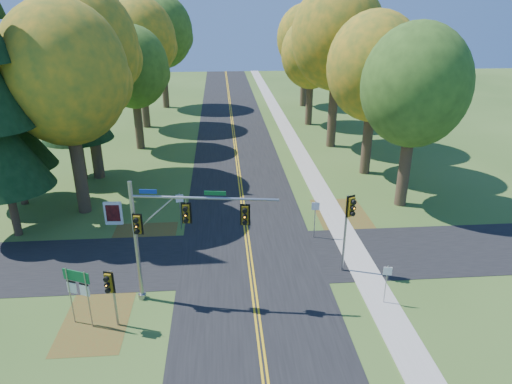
{
  "coord_description": "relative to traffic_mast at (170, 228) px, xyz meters",
  "views": [
    {
      "loc": [
        -1.45,
        -20.92,
        13.66
      ],
      "look_at": [
        0.55,
        4.17,
        3.2
      ],
      "focal_mm": 32.0,
      "sensor_mm": 36.0,
      "label": 1
    }
  ],
  "objects": [
    {
      "name": "leaf_patch_e",
      "position": [
        10.72,
        7.8,
        -4.03
      ],
      "size": [
        3.5,
        8.0,
        0.0
      ],
      "primitive_type": "cube",
      "color": "brown",
      "rests_on": "ground"
    },
    {
      "name": "east_signal_pole",
      "position": [
        9.0,
        1.85,
        -0.56
      ],
      "size": [
        0.49,
        0.6,
        4.58
      ],
      "rotation": [
        0.0,
        0.0,
        0.43
      ],
      "color": "gray",
      "rests_on": "ground"
    },
    {
      "name": "leaf_patch_w_near",
      "position": [
        -2.58,
        5.8,
        -4.03
      ],
      "size": [
        4.0,
        6.0,
        0.0
      ],
      "primitive_type": "cube",
      "color": "brown",
      "rests_on": "ground"
    },
    {
      "name": "tree_w_c",
      "position": [
        -5.62,
        26.27,
        3.91
      ],
      "size": [
        6.8,
        6.8,
        11.91
      ],
      "color": "#38281C",
      "rests_on": "ground"
    },
    {
      "name": "tree_w_e",
      "position": [
        -5.0,
        45.88,
        6.04
      ],
      "size": [
        8.4,
        8.4,
        14.97
      ],
      "color": "#38281C",
      "rests_on": "ground"
    },
    {
      "name": "road_main",
      "position": [
        3.92,
        1.8,
        -4.02
      ],
      "size": [
        8.0,
        160.0,
        0.02
      ],
      "primitive_type": "cube",
      "color": "black",
      "rests_on": "ground"
    },
    {
      "name": "route_sign_cluster",
      "position": [
        -4.06,
        -1.51,
        -1.98
      ],
      "size": [
        1.27,
        0.58,
        2.92
      ],
      "rotation": [
        0.0,
        0.0,
        -0.41
      ],
      "color": "gray",
      "rests_on": "ground"
    },
    {
      "name": "pine_b",
      "position": [
        -12.08,
        12.8,
        4.13
      ],
      "size": [
        5.6,
        5.6,
        17.31
      ],
      "color": "#38281C",
      "rests_on": "ground"
    },
    {
      "name": "tree_e_d",
      "position": [
        13.18,
        34.67,
        4.2
      ],
      "size": [
        7.0,
        7.0,
        12.32
      ],
      "color": "#38281C",
      "rests_on": "ground"
    },
    {
      "name": "tree_w_b",
      "position": [
        -7.8,
        18.09,
        6.33
      ],
      "size": [
        8.6,
        8.6,
        15.38
      ],
      "color": "#38281C",
      "rests_on": "ground"
    },
    {
      "name": "centerline_right",
      "position": [
        4.02,
        1.8,
        -4.01
      ],
      "size": [
        0.1,
        160.0,
        0.01
      ],
      "primitive_type": "cube",
      "color": "gold",
      "rests_on": "road_main"
    },
    {
      "name": "tree_e_a",
      "position": [
        15.49,
        10.57,
        4.5
      ],
      "size": [
        7.2,
        7.2,
        12.73
      ],
      "color": "#38281C",
      "rests_on": "ground"
    },
    {
      "name": "traffic_mast",
      "position": [
        0.0,
        0.0,
        0.0
      ],
      "size": [
        6.86,
        1.24,
        6.27
      ],
      "rotation": [
        0.0,
        0.0,
        -0.14
      ],
      "color": "gray",
      "rests_on": "ground"
    },
    {
      "name": "pine_c",
      "position": [
        -9.08,
        17.8,
        5.66
      ],
      "size": [
        5.6,
        5.6,
        20.56
      ],
      "color": "#38281C",
      "rests_on": "ground"
    },
    {
      "name": "leaf_patch_w_far",
      "position": [
        -3.58,
        -1.2,
        -4.03
      ],
      "size": [
        3.0,
        5.0,
        0.0
      ],
      "primitive_type": "cube",
      "color": "brown",
      "rests_on": "ground"
    },
    {
      "name": "tree_w_d",
      "position": [
        -6.2,
        34.98,
        5.75
      ],
      "size": [
        8.2,
        8.2,
        14.56
      ],
      "color": "#38281C",
      "rests_on": "ground"
    },
    {
      "name": "reg_sign_w",
      "position": [
        -0.28,
        7.79,
        -2.31
      ],
      "size": [
        0.48,
        0.12,
        2.51
      ],
      "rotation": [
        0.0,
        0.0,
        0.18
      ],
      "color": "gray",
      "rests_on": "ground"
    },
    {
      "name": "sidewalk_east",
      "position": [
        10.12,
        1.8,
        -4.0
      ],
      "size": [
        1.6,
        160.0,
        0.06
      ],
      "primitive_type": "cube",
      "color": "#9E998E",
      "rests_on": "ground"
    },
    {
      "name": "info_kiosk",
      "position": [
        -4.78,
        8.79,
        -3.23
      ],
      "size": [
        1.18,
        0.23,
        1.62
      ],
      "rotation": [
        0.0,
        0.0,
        -0.05
      ],
      "color": "white",
      "rests_on": "ground"
    },
    {
      "name": "ground",
      "position": [
        3.92,
        1.8,
        -4.03
      ],
      "size": [
        160.0,
        160.0,
        0.0
      ],
      "primitive_type": "plane",
      "color": "#30511C",
      "rests_on": "ground"
    },
    {
      "name": "road_cross",
      "position": [
        3.92,
        3.8,
        -4.02
      ],
      "size": [
        60.0,
        6.0,
        0.02
      ],
      "primitive_type": "cube",
      "color": "black",
      "rests_on": "ground"
    },
    {
      "name": "reg_sign_e_south",
      "position": [
        10.21,
        -1.07,
        -2.57
      ],
      "size": [
        0.41,
        0.1,
        2.14
      ],
      "rotation": [
        0.0,
        0.0,
        -0.16
      ],
      "color": "gray",
      "rests_on": "ground"
    },
    {
      "name": "ped_signal_pole",
      "position": [
        -2.55,
        -1.88,
        -1.83
      ],
      "size": [
        0.46,
        0.54,
        2.97
      ],
      "rotation": [
        0.0,
        0.0,
        -0.3
      ],
      "color": "gray",
      "rests_on": "ground"
    },
    {
      "name": "centerline_left",
      "position": [
        3.82,
        1.8,
        -4.01
      ],
      "size": [
        0.1,
        160.0,
        0.01
      ],
      "primitive_type": "cube",
      "color": "gold",
      "rests_on": "road_main"
    },
    {
      "name": "tree_e_b",
      "position": [
        14.89,
        17.38,
        4.86
      ],
      "size": [
        7.6,
        7.6,
        13.33
      ],
      "color": "#38281C",
      "rests_on": "ground"
    },
    {
      "name": "tree_w_a",
      "position": [
        -7.21,
        11.18,
        5.45
      ],
      "size": [
        8.0,
        8.0,
        14.15
      ],
      "color": "#38281C",
      "rests_on": "ground"
    },
    {
      "name": "reg_sign_e_north",
      "position": [
        8.12,
        5.92,
        -2.32
      ],
      "size": [
        0.48,
        0.1,
        2.51
      ],
      "rotation": [
        0.0,
        0.0,
        -0.13
      ],
      "color": "gray",
      "rests_on": "ground"
    },
    {
      "name": "tree_e_e",
      "position": [
        14.39,
        45.38,
        5.16
      ],
      "size": [
        7.8,
        7.8,
        13.74
      ],
      "color": "#38281C",
      "rests_on": "ground"
    },
    {
      "name": "tree_e_c",
      "position": [
        13.8,
        25.49,
        6.63
      ],
      "size": [
        8.8,
        8.8,
        15.79
      ],
      "color": "#38281C",
      "rests_on": "ground"
    }
  ]
}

